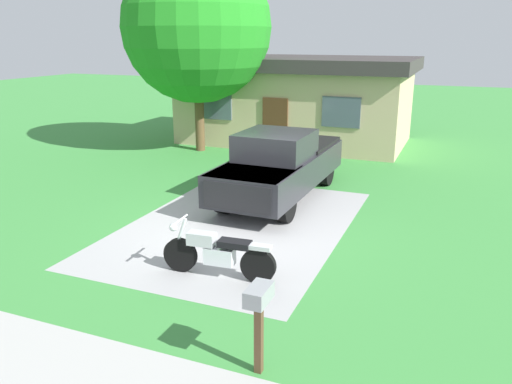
{
  "coord_description": "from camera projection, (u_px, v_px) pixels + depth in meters",
  "views": [
    {
      "loc": [
        4.68,
        -10.38,
        4.3
      ],
      "look_at": [
        0.48,
        -0.07,
        0.9
      ],
      "focal_mm": 35.77,
      "sensor_mm": 36.0,
      "label": 1
    }
  ],
  "objects": [
    {
      "name": "motorcycle",
      "position": [
        217.0,
        253.0,
        9.41
      ],
      "size": [
        2.21,
        0.7,
        1.09
      ],
      "color": "black",
      "rests_on": "ground"
    },
    {
      "name": "ground_plane",
      "position": [
        238.0,
        225.0,
        12.13
      ],
      "size": [
        80.0,
        80.0,
        0.0
      ],
      "primitive_type": "plane",
      "color": "#3B893D"
    },
    {
      "name": "pickup_truck",
      "position": [
        281.0,
        164.0,
        14.03
      ],
      "size": [
        2.12,
        5.67,
        1.9
      ],
      "color": "black",
      "rests_on": "ground"
    },
    {
      "name": "driveway_pad",
      "position": [
        238.0,
        225.0,
        12.13
      ],
      "size": [
        4.91,
        7.3,
        0.01
      ],
      "primitive_type": "cube",
      "color": "#A0A0A0",
      "rests_on": "ground"
    },
    {
      "name": "sidewalk_strip",
      "position": [
        56.0,
        372.0,
        6.82
      ],
      "size": [
        36.0,
        1.8,
        0.01
      ],
      "primitive_type": "cube",
      "color": "#A9A9A4",
      "rests_on": "ground"
    },
    {
      "name": "shade_tree",
      "position": [
        197.0,
        27.0,
        18.78
      ],
      "size": [
        5.56,
        5.56,
        7.41
      ],
      "color": "brown",
      "rests_on": "ground"
    },
    {
      "name": "neighbor_house",
      "position": [
        296.0,
        99.0,
        21.42
      ],
      "size": [
        9.6,
        5.6,
        3.5
      ],
      "color": "tan",
      "rests_on": "ground"
    },
    {
      "name": "mailbox",
      "position": [
        259.0,
        306.0,
        6.55
      ],
      "size": [
        0.26,
        0.48,
        1.26
      ],
      "color": "#4C3823",
      "rests_on": "ground"
    }
  ]
}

